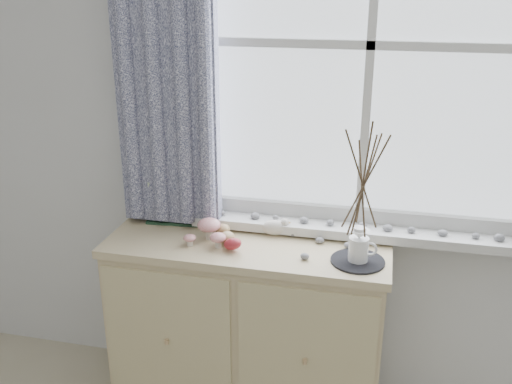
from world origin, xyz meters
TOP-DOWN VIEW (x-y plane):
  - room_shell at (0.01, 0.13)m, footprint 4.04×4.04m
  - sideboard at (-0.15, 1.75)m, footprint 1.20×0.45m
  - botanical_book at (-0.51, 1.86)m, footprint 0.32×0.16m
  - toadstool_cluster at (-0.31, 1.73)m, footprint 0.18×0.16m
  - wooden_eggs at (-0.23, 1.73)m, footprint 0.14×0.18m
  - songbird_figurine at (-0.05, 1.86)m, footprint 0.16×0.09m
  - crocheted_doily at (0.32, 1.68)m, footprint 0.21×0.21m
  - twig_pitcher at (0.32, 1.68)m, footprint 0.22×0.22m
  - sideboard_pebbles at (0.18, 1.76)m, footprint 0.34×0.23m

SIDE VIEW (x-z plane):
  - sideboard at x=-0.15m, z-range 0.00..0.85m
  - crocheted_doily at x=0.32m, z-range 0.85..0.86m
  - sideboard_pebbles at x=0.18m, z-range 0.85..0.88m
  - wooden_eggs at x=-0.23m, z-range 0.84..0.92m
  - songbird_figurine at x=-0.05m, z-range 0.85..0.93m
  - toadstool_cluster at x=-0.31m, z-range 0.86..0.95m
  - botanical_book at x=-0.51m, z-range 0.85..1.07m
  - twig_pitcher at x=0.32m, z-range 0.90..1.49m
  - room_shell at x=0.01m, z-range 0.35..2.97m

